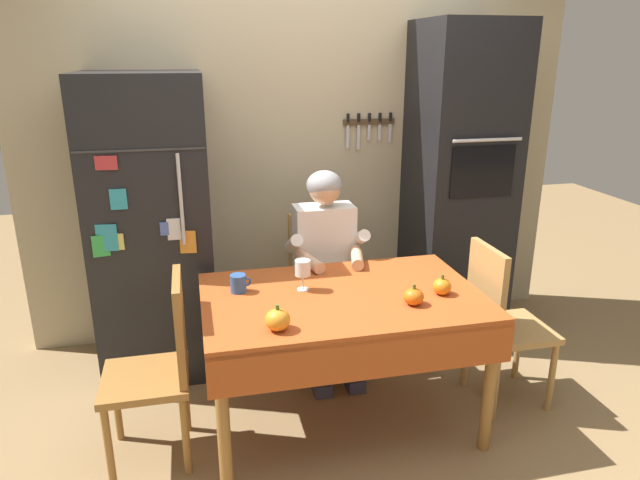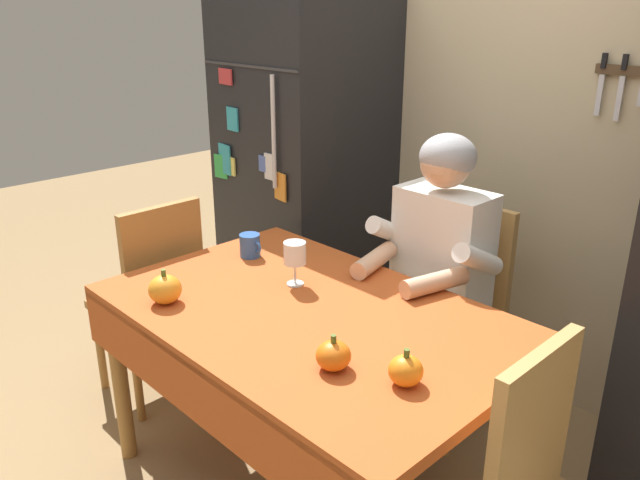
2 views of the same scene
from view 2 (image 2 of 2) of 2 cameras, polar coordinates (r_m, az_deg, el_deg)
back_wall_assembly at (r=2.86m, az=18.75°, el=11.86°), size 3.70×0.13×2.60m
refrigerator at (r=3.24m, az=-1.34°, el=6.63°), size 0.68×0.71×1.80m
dining_table at (r=2.11m, az=-1.39°, el=-8.57°), size 1.40×0.90×0.74m
chair_behind_person at (r=2.69m, az=12.11°, el=-5.76°), size 0.40×0.40×0.93m
seated_person at (r=2.45m, az=9.99°, el=-2.46°), size 0.47×0.55×1.25m
chair_left_side at (r=2.81m, az=-14.67°, el=-4.73°), size 0.40×0.40×0.93m
coffee_mug at (r=2.51m, az=-6.33°, el=-0.49°), size 0.11×0.08×0.09m
wine_glass at (r=2.22m, az=-2.29°, el=-1.32°), size 0.08×0.08×0.16m
pumpkin_large at (r=1.76m, az=1.22°, el=-10.39°), size 0.10×0.10×0.10m
pumpkin_medium at (r=1.71m, az=7.75°, el=-11.60°), size 0.09×0.09×0.11m
pumpkin_small at (r=2.18m, az=-13.84°, el=-4.34°), size 0.11×0.11×0.12m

